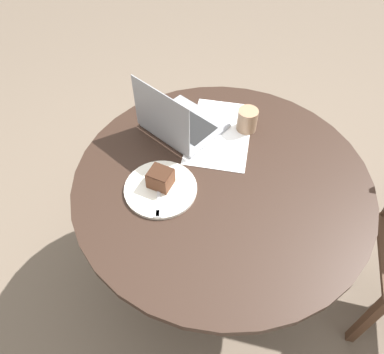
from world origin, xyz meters
name	(u,v)px	position (x,y,z in m)	size (l,w,h in m)	color
ground_plane	(214,269)	(0.00, 0.00, 0.00)	(12.00, 12.00, 0.00)	#6B5B4C
dining_table	(220,204)	(0.00, 0.00, 0.59)	(1.12, 1.12, 0.75)	black
paper_document	(220,133)	(-0.24, 0.04, 0.75)	(0.46, 0.36, 0.00)	white
plate	(161,189)	(0.02, -0.23, 0.76)	(0.26, 0.26, 0.01)	silver
cake_slice	(160,178)	(0.01, -0.23, 0.80)	(0.11, 0.11, 0.07)	brown
fork	(158,201)	(0.08, -0.25, 0.77)	(0.17, 0.04, 0.00)	silver
coffee_glass	(247,120)	(-0.25, 0.15, 0.80)	(0.08, 0.08, 0.10)	#997556
laptop	(179,123)	(-0.28, -0.13, 0.80)	(0.39, 0.38, 0.26)	gray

